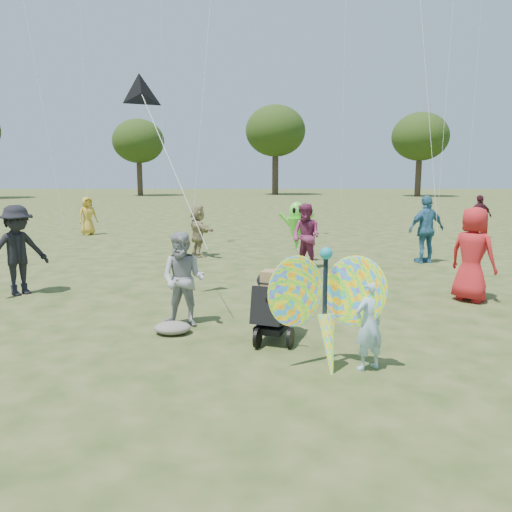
{
  "coord_description": "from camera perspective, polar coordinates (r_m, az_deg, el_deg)",
  "views": [
    {
      "loc": [
        -0.17,
        -7.09,
        2.51
      ],
      "look_at": [
        -0.2,
        1.5,
        1.1
      ],
      "focal_mm": 35.0,
      "sensor_mm": 36.0,
      "label": 1
    }
  ],
  "objects": [
    {
      "name": "tree_line",
      "position": [
        52.4,
        4.52,
        14.08
      ],
      "size": [
        91.78,
        33.6,
        10.79
      ],
      "color": "#3A2D21",
      "rests_on": "ground"
    },
    {
      "name": "alien_kite",
      "position": [
        14.4,
        4.65,
        3.16
      ],
      "size": [
        1.12,
        0.69,
        1.74
      ],
      "color": "#5DE536",
      "rests_on": "ground"
    },
    {
      "name": "jogging_stroller",
      "position": [
        7.63,
        1.99,
        -5.09
      ],
      "size": [
        0.73,
        1.13,
        1.09
      ],
      "rotation": [
        0.0,
        0.0,
        -0.35
      ],
      "color": "black",
      "rests_on": "ground"
    },
    {
      "name": "crowd_g",
      "position": [
        21.98,
        -18.67,
        4.37
      ],
      "size": [
        0.92,
        0.89,
        1.59
      ],
      "primitive_type": "imported",
      "rotation": [
        0.0,
        0.0,
        0.72
      ],
      "color": "gold",
      "rests_on": "ground"
    },
    {
      "name": "delta_kite_rig",
      "position": [
        9.99,
        -12.9,
        17.5
      ],
      "size": [
        1.79,
        1.81,
        3.14
      ],
      "color": "black",
      "rests_on": "ground"
    },
    {
      "name": "ground",
      "position": [
        7.52,
        1.51,
        -10.17
      ],
      "size": [
        160.0,
        160.0,
        0.0
      ],
      "primitive_type": "plane",
      "color": "#51592B",
      "rests_on": "ground"
    },
    {
      "name": "adult_man",
      "position": [
        8.35,
        -8.31,
        -2.66
      ],
      "size": [
        0.88,
        0.75,
        1.58
      ],
      "primitive_type": "imported",
      "rotation": [
        0.0,
        0.0,
        -0.22
      ],
      "color": "#99989E",
      "rests_on": "ground"
    },
    {
      "name": "crowd_e",
      "position": [
        13.33,
        5.75,
        2.24
      ],
      "size": [
        1.07,
        1.07,
        1.75
      ],
      "primitive_type": "imported",
      "rotation": [
        0.0,
        0.0,
        5.5
      ],
      "color": "#7C294F",
      "rests_on": "ground"
    },
    {
      "name": "child_girl",
      "position": [
        6.63,
        12.8,
        -7.63
      ],
      "size": [
        0.52,
        0.46,
        1.21
      ],
      "primitive_type": "imported",
      "rotation": [
        0.0,
        0.0,
        3.63
      ],
      "color": "#9FCAE1",
      "rests_on": "ground"
    },
    {
      "name": "crowd_a",
      "position": [
        10.76,
        23.52,
        0.16
      ],
      "size": [
        1.05,
        1.09,
        1.88
      ],
      "primitive_type": "imported",
      "rotation": [
        0.0,
        0.0,
        2.25
      ],
      "color": "red",
      "rests_on": "ground"
    },
    {
      "name": "butterfly_kite",
      "position": [
        6.49,
        8.07,
        -5.9
      ],
      "size": [
        1.74,
        0.75,
        1.8
      ],
      "color": "orange",
      "rests_on": "ground"
    },
    {
      "name": "crowd_h",
      "position": [
        21.61,
        24.17,
        4.12
      ],
      "size": [
        1.05,
        0.56,
        1.71
      ],
      "primitive_type": "imported",
      "rotation": [
        0.0,
        0.0,
        3.29
      ],
      "color": "#431621",
      "rests_on": "ground"
    },
    {
      "name": "crowd_b",
      "position": [
        11.5,
        -25.55,
        0.58
      ],
      "size": [
        1.32,
        1.38,
        1.89
      ],
      "primitive_type": "imported",
      "rotation": [
        0.0,
        0.0,
        0.87
      ],
      "color": "black",
      "rests_on": "ground"
    },
    {
      "name": "grey_bag",
      "position": [
        8.13,
        -9.51,
        -8.1
      ],
      "size": [
        0.59,
        0.48,
        0.19
      ],
      "primitive_type": "ellipsoid",
      "color": "slate",
      "rests_on": "ground"
    },
    {
      "name": "crowd_c",
      "position": [
        14.99,
        18.88,
        2.9
      ],
      "size": [
        1.22,
        0.81,
        1.92
      ],
      "primitive_type": "imported",
      "rotation": [
        0.0,
        0.0,
        3.47
      ],
      "color": "teal",
      "rests_on": "ground"
    },
    {
      "name": "crowd_d",
      "position": [
        15.42,
        -6.65,
        2.9
      ],
      "size": [
        1.1,
        1.53,
        1.6
      ],
      "primitive_type": "imported",
      "rotation": [
        0.0,
        0.0,
        2.05
      ],
      "color": "#9A8B5F",
      "rests_on": "ground"
    }
  ]
}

